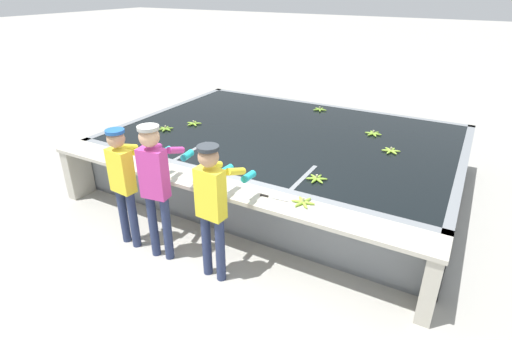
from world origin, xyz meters
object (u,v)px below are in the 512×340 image
at_px(worker_2, 213,200).
at_px(banana_bunch_floating_4, 373,134).
at_px(worker_0, 124,177).
at_px(banana_bunch_floating_6, 165,129).
at_px(banana_bunch_floating_3, 391,151).
at_px(banana_bunch_ledge_1, 119,154).
at_px(worker_1, 156,180).
at_px(banana_bunch_floating_2, 320,110).
at_px(banana_bunch_floating_5, 115,134).
at_px(banana_bunch_ledge_0, 303,202).
at_px(knife_0, 270,197).
at_px(banana_bunch_floating_1, 194,124).
at_px(banana_bunch_floating_0, 317,179).

xyz_separation_m(worker_2, banana_bunch_floating_4, (0.90, 3.35, -0.13)).
bearing_deg(worker_0, banana_bunch_floating_6, 117.16).
xyz_separation_m(banana_bunch_floating_3, banana_bunch_ledge_1, (-3.45, -2.10, 0.00)).
xyz_separation_m(worker_1, worker_2, (0.80, 0.01, -0.06)).
bearing_deg(banana_bunch_floating_2, banana_bunch_floating_5, -129.03).
height_order(banana_bunch_ledge_0, knife_0, banana_bunch_ledge_0).
relative_size(worker_2, banana_bunch_floating_2, 6.02).
xyz_separation_m(worker_2, banana_bunch_floating_3, (1.32, 2.73, -0.13)).
bearing_deg(worker_0, worker_2, -0.06).
distance_m(banana_bunch_floating_4, banana_bunch_ledge_0, 2.69).
height_order(worker_2, banana_bunch_floating_1, worker_2).
height_order(banana_bunch_floating_2, knife_0, banana_bunch_floating_2).
height_order(banana_bunch_floating_1, banana_bunch_ledge_1, banana_bunch_ledge_1).
relative_size(worker_2, banana_bunch_floating_5, 5.92).
bearing_deg(worker_2, banana_bunch_floating_5, 156.76).
height_order(banana_bunch_floating_1, banana_bunch_floating_2, same).
xyz_separation_m(worker_0, banana_bunch_floating_0, (2.04, 1.30, -0.09)).
bearing_deg(banana_bunch_floating_0, worker_0, -147.49).
bearing_deg(worker_1, banana_bunch_ledge_0, 22.72).
bearing_deg(banana_bunch_floating_6, knife_0, -24.78).
distance_m(worker_1, worker_2, 0.80).
bearing_deg(banana_bunch_floating_4, knife_0, -100.43).
bearing_deg(worker_0, banana_bunch_floating_0, 32.51).
bearing_deg(banana_bunch_floating_1, banana_bunch_floating_6, -118.72).
height_order(worker_1, banana_bunch_floating_3, worker_1).
distance_m(worker_1, banana_bunch_floating_5, 2.37).
xyz_separation_m(banana_bunch_floating_5, knife_0, (3.21, -0.61, -0.01)).
height_order(worker_2, banana_bunch_floating_4, worker_2).
xyz_separation_m(banana_bunch_floating_0, banana_bunch_floating_6, (-2.98, 0.53, 0.00)).
xyz_separation_m(banana_bunch_floating_1, knife_0, (2.42, -1.70, -0.01)).
relative_size(worker_0, banana_bunch_floating_6, 5.69).
height_order(banana_bunch_floating_2, banana_bunch_floating_3, same).
bearing_deg(banana_bunch_floating_4, banana_bunch_floating_0, -95.54).
bearing_deg(knife_0, banana_bunch_floating_3, 66.45).
bearing_deg(knife_0, banana_bunch_floating_4, 79.57).
bearing_deg(knife_0, banana_bunch_ledge_1, 179.20).
xyz_separation_m(worker_0, worker_2, (1.34, -0.00, 0.04)).
xyz_separation_m(banana_bunch_floating_5, banana_bunch_ledge_1, (0.69, -0.58, 0.00)).
relative_size(banana_bunch_floating_1, banana_bunch_floating_4, 0.98).
bearing_deg(banana_bunch_floating_5, worker_2, -23.24).
bearing_deg(worker_2, worker_1, -179.27).
bearing_deg(banana_bunch_floating_4, worker_1, -116.84).
xyz_separation_m(banana_bunch_floating_3, banana_bunch_floating_5, (-4.14, -1.52, -0.00)).
xyz_separation_m(banana_bunch_floating_0, banana_bunch_floating_4, (0.20, 2.04, 0.00)).
relative_size(banana_bunch_ledge_1, knife_0, 0.78).
relative_size(banana_bunch_floating_2, banana_bunch_ledge_1, 1.01).
bearing_deg(worker_1, knife_0, 26.95).
relative_size(banana_bunch_floating_3, banana_bunch_floating_5, 1.00).
height_order(banana_bunch_floating_2, banana_bunch_floating_4, same).
bearing_deg(worker_1, banana_bunch_floating_5, 148.86).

